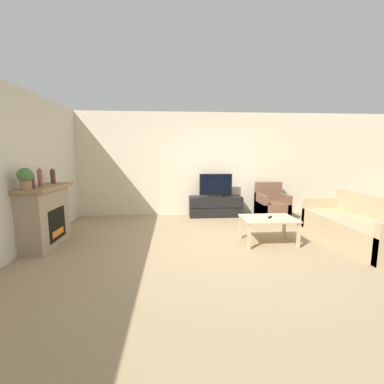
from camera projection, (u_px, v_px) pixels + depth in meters
ground_plane at (222, 246)px, 4.56m from camera, size 24.00×24.00×0.00m
wall_back at (205, 164)px, 6.83m from camera, size 12.00×0.06×2.70m
wall_left at (17, 171)px, 4.12m from camera, size 0.06×12.00×2.70m
fireplace at (45, 215)px, 4.53m from camera, size 0.52×1.24×1.07m
mantel_vase_left at (31, 181)px, 4.07m from camera, size 0.10×0.10×0.27m
mantel_vase_centre_left at (40, 178)px, 4.34m from camera, size 0.07×0.07×0.31m
mantel_vase_right at (53, 176)px, 4.80m from camera, size 0.09×0.09×0.28m
potted_plant at (25, 178)px, 3.90m from camera, size 0.22×0.22×0.34m
tv_stand at (215, 206)px, 6.72m from camera, size 1.37×0.44×0.53m
tv at (216, 186)px, 6.64m from camera, size 0.85×0.18×0.59m
armchair at (271, 206)px, 6.60m from camera, size 0.70×0.76×0.89m
coffee_table at (268, 221)px, 4.66m from camera, size 0.95×0.66×0.48m
remote at (270, 217)px, 4.65m from camera, size 0.11×0.15×0.02m
couch at (358, 227)px, 4.74m from camera, size 0.93×2.19×0.84m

